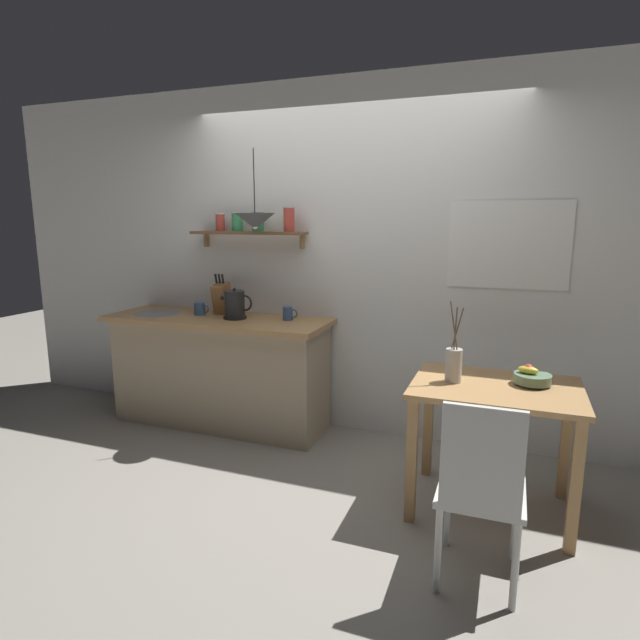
% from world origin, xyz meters
% --- Properties ---
extents(ground_plane, '(14.00, 14.00, 0.00)m').
position_xyz_m(ground_plane, '(0.00, 0.00, 0.00)').
color(ground_plane, gray).
extents(back_wall, '(6.80, 0.11, 2.70)m').
position_xyz_m(back_wall, '(0.20, 0.65, 1.35)').
color(back_wall, white).
rests_on(back_wall, ground_plane).
extents(kitchen_counter, '(1.83, 0.63, 0.90)m').
position_xyz_m(kitchen_counter, '(-1.00, 0.32, 0.46)').
color(kitchen_counter, tan).
rests_on(kitchen_counter, ground_plane).
extents(wall_shelf, '(0.97, 0.20, 0.32)m').
position_xyz_m(wall_shelf, '(-0.77, 0.49, 1.61)').
color(wall_shelf, brown).
extents(dining_table, '(0.92, 0.68, 0.75)m').
position_xyz_m(dining_table, '(1.15, -0.25, 0.62)').
color(dining_table, tan).
rests_on(dining_table, ground_plane).
extents(dining_chair_near, '(0.39, 0.43, 0.92)m').
position_xyz_m(dining_chair_near, '(1.12, -0.96, 0.50)').
color(dining_chair_near, silver).
rests_on(dining_chair_near, ground_plane).
extents(fruit_bowl, '(0.20, 0.20, 0.12)m').
position_xyz_m(fruit_bowl, '(1.33, -0.17, 0.80)').
color(fruit_bowl, slate).
rests_on(fruit_bowl, dining_table).
extents(twig_vase, '(0.09, 0.09, 0.47)m').
position_xyz_m(twig_vase, '(0.91, -0.27, 0.86)').
color(twig_vase, '#B7B2A8').
rests_on(twig_vase, dining_table).
extents(electric_kettle, '(0.27, 0.18, 0.24)m').
position_xyz_m(electric_kettle, '(-0.83, 0.31, 1.01)').
color(electric_kettle, black).
rests_on(electric_kettle, kitchen_counter).
extents(knife_block, '(0.11, 0.18, 0.33)m').
position_xyz_m(knife_block, '(-1.03, 0.44, 1.03)').
color(knife_block, '#9E6B3D').
rests_on(knife_block, kitchen_counter).
extents(coffee_mug_by_sink, '(0.13, 0.09, 0.10)m').
position_xyz_m(coffee_mug_by_sink, '(-1.18, 0.34, 0.95)').
color(coffee_mug_by_sink, '#3D5B89').
rests_on(coffee_mug_by_sink, kitchen_counter).
extents(coffee_mug_spare, '(0.12, 0.08, 0.11)m').
position_xyz_m(coffee_mug_spare, '(-0.42, 0.39, 0.95)').
color(coffee_mug_spare, '#3D5B89').
rests_on(coffee_mug_spare, kitchen_counter).
extents(pendant_lamp, '(0.30, 0.30, 0.57)m').
position_xyz_m(pendant_lamp, '(-0.60, 0.22, 1.66)').
color(pendant_lamp, black).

